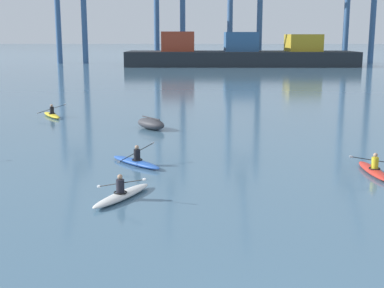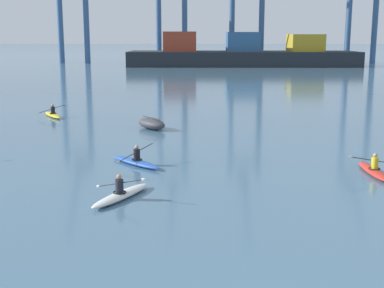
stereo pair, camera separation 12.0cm
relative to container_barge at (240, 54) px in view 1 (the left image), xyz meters
name	(u,v)px [view 1 (the left image)]	position (x,y,z in m)	size (l,w,h in m)	color
container_barge	(240,54)	(0.00, 0.00, 0.00)	(45.15, 11.77, 6.72)	#1E2328
capsized_dinghy	(151,124)	(-11.49, -73.24, -1.97)	(2.48, 2.72, 0.76)	#38383D
kayak_blue	(136,161)	(-11.36, -82.87, -2.15)	(2.80, 2.86, 0.99)	#2856B2
kayak_red	(374,170)	(-0.85, -84.38, -2.15)	(2.27, 3.42, 0.95)	red
kayak_white	(122,194)	(-11.28, -88.05, -2.15)	(2.09, 3.30, 0.95)	silver
kayak_yellow	(52,115)	(-19.27, -68.11, -2.15)	(2.27, 3.22, 0.95)	yellow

